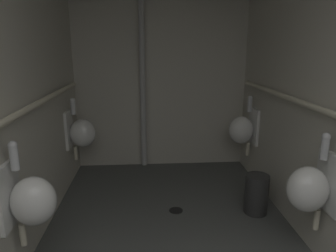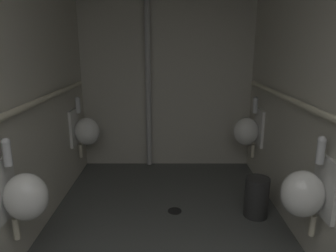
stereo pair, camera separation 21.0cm
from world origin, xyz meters
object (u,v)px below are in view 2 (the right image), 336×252
floor_drain (175,211)px  urinal_left_mid (24,195)px  urinal_right_mid (307,193)px  urinal_right_far (249,131)px  urinal_left_far (86,130)px  waste_bin (257,197)px  standpipe_back_wall (149,69)px

floor_drain → urinal_left_mid: bearing=-140.8°
urinal_left_mid → urinal_right_mid: size_ratio=1.00×
urinal_right_mid → floor_drain: size_ratio=5.39×
urinal_right_mid → urinal_right_far: 1.62m
urinal_left_far → waste_bin: (1.86, -0.88, -0.43)m
urinal_left_mid → urinal_right_far: size_ratio=1.00×
urinal_right_mid → urinal_right_far: bearing=90.0°
urinal_left_mid → waste_bin: bearing=22.9°
urinal_left_mid → floor_drain: urinal_left_mid is taller
urinal_left_mid → urinal_left_far: size_ratio=1.00×
urinal_right_far → waste_bin: 0.98m
urinal_left_mid → standpipe_back_wall: 2.33m
urinal_left_far → urinal_right_far: same height
urinal_left_mid → urinal_right_far: same height
urinal_right_far → urinal_right_mid: bearing=-90.0°
urinal_left_mid → urinal_left_far: (0.00, 1.66, 0.00)m
standpipe_back_wall → floor_drain: 1.83m
urinal_left_far → urinal_right_far: (1.97, -0.00, 0.00)m
urinal_left_mid → waste_bin: urinal_left_mid is taller
urinal_right_mid → waste_bin: urinal_right_mid is taller
urinal_left_mid → floor_drain: (1.07, 0.87, -0.62)m
standpipe_back_wall → urinal_left_mid: bearing=-109.6°
urinal_left_far → urinal_right_mid: (1.97, -1.62, 0.00)m
floor_drain → waste_bin: bearing=-6.1°
urinal_right_mid → urinal_right_far: size_ratio=1.00×
standpipe_back_wall → floor_drain: (0.33, -1.22, -1.33)m
urinal_left_far → standpipe_back_wall: standpipe_back_wall is taller
waste_bin → urinal_right_mid: bearing=-81.9°
floor_drain → urinal_right_far: bearing=41.3°
waste_bin → floor_drain: bearing=173.9°
floor_drain → waste_bin: waste_bin is taller
urinal_right_far → standpipe_back_wall: 1.48m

